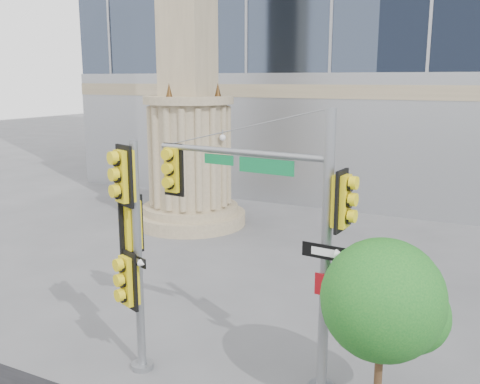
% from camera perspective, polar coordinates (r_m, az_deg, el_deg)
% --- Properties ---
extents(ground, '(120.00, 120.00, 0.00)m').
position_cam_1_polar(ground, '(11.67, -3.87, -17.54)').
color(ground, '#545456').
rests_on(ground, ground).
extents(monument, '(4.40, 4.40, 16.60)m').
position_cam_1_polar(monument, '(20.97, -5.54, 11.31)').
color(monument, gray).
rests_on(monument, ground).
extents(main_signal_pole, '(4.07, 0.70, 5.26)m').
position_cam_1_polar(main_signal_pole, '(9.93, 4.20, -2.53)').
color(main_signal_pole, slate).
rests_on(main_signal_pole, ground).
extents(secondary_signal_pole, '(0.79, 0.76, 4.63)m').
position_cam_1_polar(secondary_signal_pole, '(10.48, -11.54, -5.03)').
color(secondary_signal_pole, slate).
rests_on(secondary_signal_pole, ground).
extents(street_tree, '(2.08, 2.03, 3.24)m').
position_cam_1_polar(street_tree, '(9.21, 15.21, -11.54)').
color(street_tree, gray).
rests_on(street_tree, ground).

